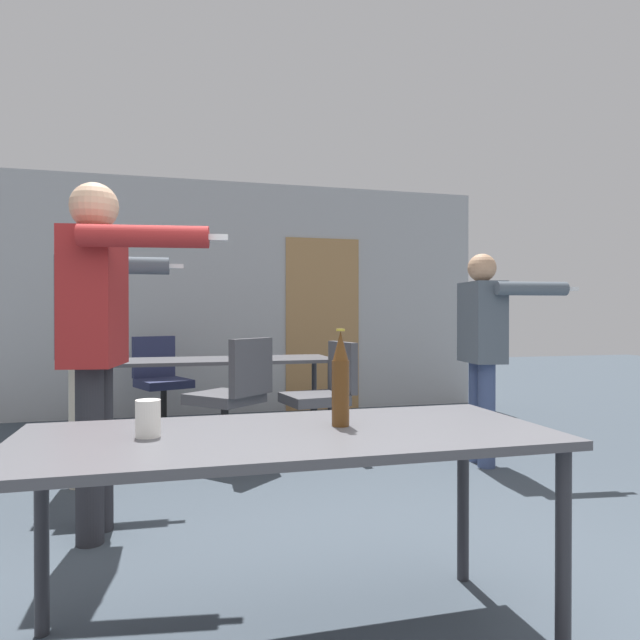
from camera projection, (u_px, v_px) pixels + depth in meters
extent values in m
cube|color=#B2B5B7|center=(230.00, 298.00, 6.60)|extent=(6.09, 0.10, 2.67)
cube|color=#AD7F4C|center=(323.00, 324.00, 6.83)|extent=(0.90, 0.02, 2.05)
cube|color=#4C4C51|center=(289.00, 436.00, 1.91)|extent=(1.77, 0.76, 0.03)
cylinder|color=#2D2D33|center=(563.00, 559.00, 1.81)|extent=(0.05, 0.05, 0.71)
cylinder|color=#2D2D33|center=(42.00, 535.00, 2.01)|extent=(0.05, 0.05, 0.71)
cylinder|color=#2D2D33|center=(463.00, 497.00, 2.43)|extent=(0.05, 0.05, 0.71)
cube|color=#4C4C51|center=(214.00, 361.00, 5.08)|extent=(2.12, 0.71, 0.03)
cylinder|color=#2D2D33|center=(89.00, 412.00, 4.55)|extent=(0.05, 0.05, 0.71)
cylinder|color=#2D2D33|center=(330.00, 402.00, 5.06)|extent=(0.05, 0.05, 0.71)
cylinder|color=#2D2D33|center=(98.00, 401.00, 5.12)|extent=(0.05, 0.05, 0.71)
cylinder|color=#2D2D33|center=(314.00, 394.00, 5.63)|extent=(0.05, 0.05, 0.71)
cylinder|color=#3D4C75|center=(477.00, 411.00, 4.40)|extent=(0.13, 0.13, 0.77)
cylinder|color=#3D4C75|center=(486.00, 415.00, 4.23)|extent=(0.13, 0.13, 0.77)
cube|color=#4C5660|center=(482.00, 322.00, 4.31)|extent=(0.28, 0.44, 0.61)
sphere|color=tan|center=(482.00, 268.00, 4.31)|extent=(0.21, 0.21, 0.21)
cylinder|color=#4C5660|center=(469.00, 324.00, 4.57)|extent=(0.10, 0.10, 0.53)
cylinder|color=#4C5660|center=(532.00, 289.00, 4.09)|extent=(0.53, 0.16, 0.10)
cube|color=white|center=(570.00, 289.00, 4.13)|extent=(0.12, 0.05, 0.03)
cylinder|color=#28282D|center=(100.00, 447.00, 2.99)|extent=(0.13, 0.13, 0.87)
cylinder|color=#28282D|center=(90.00, 456.00, 2.81)|extent=(0.13, 0.13, 0.87)
cube|color=maroon|center=(94.00, 298.00, 2.90)|extent=(0.30, 0.47, 0.69)
sphere|color=#DBAD89|center=(94.00, 207.00, 2.89)|extent=(0.24, 0.24, 0.24)
cylinder|color=maroon|center=(108.00, 302.00, 3.17)|extent=(0.10, 0.10, 0.60)
cylinder|color=maroon|center=(144.00, 236.00, 2.66)|extent=(0.60, 0.19, 0.10)
cube|color=white|center=(215.00, 237.00, 2.70)|extent=(0.12, 0.05, 0.03)
cylinder|color=beige|center=(86.00, 418.00, 3.93)|extent=(0.14, 0.14, 0.85)
cylinder|color=beige|center=(80.00, 423.00, 3.74)|extent=(0.14, 0.14, 0.85)
cube|color=#4C5660|center=(83.00, 308.00, 3.83)|extent=(0.28, 0.47, 0.67)
sphere|color=brown|center=(82.00, 241.00, 3.83)|extent=(0.23, 0.23, 0.23)
cylinder|color=#4C5660|center=(90.00, 311.00, 4.11)|extent=(0.11, 0.11, 0.58)
cylinder|color=#4C5660|center=(122.00, 265.00, 3.61)|extent=(0.58, 0.14, 0.11)
cube|color=white|center=(174.00, 266.00, 3.68)|extent=(0.12, 0.04, 0.03)
cylinder|color=black|center=(164.00, 428.00, 5.64)|extent=(0.52, 0.52, 0.03)
cylinder|color=black|center=(164.00, 407.00, 5.64)|extent=(0.06, 0.06, 0.38)
cube|color=navy|center=(164.00, 383.00, 5.64)|extent=(0.60, 0.60, 0.08)
cube|color=navy|center=(154.00, 357.00, 5.84)|extent=(0.43, 0.22, 0.42)
cylinder|color=black|center=(314.00, 452.00, 4.64)|extent=(0.52, 0.52, 0.03)
cylinder|color=black|center=(314.00, 427.00, 4.64)|extent=(0.06, 0.06, 0.38)
cube|color=#4C4C51|center=(314.00, 399.00, 4.64)|extent=(0.53, 0.53, 0.08)
cube|color=#4C4C51|center=(343.00, 367.00, 4.74)|extent=(0.13, 0.44, 0.42)
cylinder|color=black|center=(225.00, 461.00, 4.34)|extent=(0.52, 0.52, 0.03)
cylinder|color=black|center=(225.00, 431.00, 4.34)|extent=(0.06, 0.06, 0.43)
cube|color=#4C4C51|center=(225.00, 398.00, 4.34)|extent=(0.65, 0.65, 0.08)
cube|color=#4C4C51|center=(251.00, 367.00, 4.20)|extent=(0.36, 0.34, 0.42)
cylinder|color=#563314|center=(341.00, 393.00, 2.01)|extent=(0.06, 0.06, 0.23)
cone|color=#563314|center=(341.00, 346.00, 2.01)|extent=(0.06, 0.06, 0.10)
cylinder|color=gold|center=(341.00, 330.00, 2.00)|extent=(0.03, 0.03, 0.01)
cylinder|color=silver|center=(148.00, 418.00, 1.83)|extent=(0.08, 0.08, 0.12)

